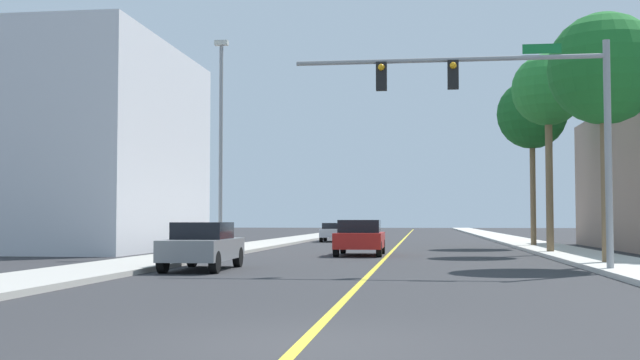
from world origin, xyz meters
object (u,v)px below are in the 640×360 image
at_px(palm_near, 605,70).
at_px(car_red, 360,237).
at_px(street_lamp, 221,136).
at_px(traffic_signal_mast, 511,103).
at_px(palm_mid, 548,91).
at_px(palm_far, 532,115).
at_px(car_gray, 203,245).
at_px(car_silver, 334,232).

height_order(palm_near, car_red, palm_near).
height_order(street_lamp, car_red, street_lamp).
height_order(traffic_signal_mast, palm_mid, palm_mid).
bearing_deg(car_red, palm_far, 49.83).
bearing_deg(car_gray, street_lamp, -80.14).
bearing_deg(car_red, palm_near, -39.34).
distance_m(palm_far, car_red, 14.95).
height_order(street_lamp, car_silver, street_lamp).
height_order(palm_mid, car_red, palm_mid).
relative_size(traffic_signal_mast, street_lamp, 1.03).
relative_size(street_lamp, car_silver, 2.01).
bearing_deg(palm_far, street_lamp, -139.78).
relative_size(palm_far, car_silver, 2.05).
height_order(car_silver, car_gray, car_gray).
bearing_deg(palm_near, car_red, 141.20).
xyz_separation_m(palm_mid, car_red, (-8.13, -1.74, -6.37)).
distance_m(palm_mid, palm_far, 8.66).
xyz_separation_m(traffic_signal_mast, palm_far, (3.38, 20.67, 2.35)).
bearing_deg(street_lamp, car_red, 16.53).
distance_m(palm_mid, car_gray, 18.20).
bearing_deg(car_gray, palm_mid, -136.54).
distance_m(palm_mid, car_red, 10.47).
bearing_deg(street_lamp, car_gray, -78.78).
height_order(street_lamp, car_gray, street_lamp).
height_order(traffic_signal_mast, palm_far, palm_far).
relative_size(car_gray, car_red, 0.98).
xyz_separation_m(palm_near, car_gray, (-12.55, -3.37, -5.67)).
height_order(palm_mid, car_silver, palm_mid).
bearing_deg(car_gray, palm_near, -166.35).
relative_size(traffic_signal_mast, palm_near, 1.11).
bearing_deg(car_silver, car_gray, 86.78).
relative_size(street_lamp, car_gray, 2.08).
relative_size(car_silver, car_gray, 1.04).
distance_m(street_lamp, palm_far, 18.81).
bearing_deg(car_silver, car_red, 97.14).
distance_m(palm_far, car_gray, 25.03).
height_order(palm_far, car_silver, palm_far).
xyz_separation_m(traffic_signal_mast, street_lamp, (-10.88, 8.61, 0.13)).
bearing_deg(palm_mid, car_silver, 121.30).
relative_size(traffic_signal_mast, car_gray, 2.14).
distance_m(traffic_signal_mast, car_silver, 32.47).
relative_size(palm_far, car_gray, 2.12).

